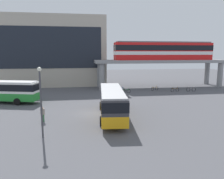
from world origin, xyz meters
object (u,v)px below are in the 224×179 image
Objects in this scene: bus_main at (112,100)px; bicycle_orange at (155,89)px; bicycle_blue at (120,89)px; bicycle_brown at (175,90)px; bus_secondary at (1,89)px; bicycle_green at (126,91)px; station_building at (52,52)px; pedestrian_walking_across at (43,115)px; bicycle_silver at (191,90)px; train at (163,51)px.

bicycle_orange is at bearing 56.48° from bus_main.
bicycle_blue is 10.49m from bicycle_brown.
bus_main is 17.50m from bicycle_blue.
bus_secondary reaches higher than bicycle_green.
bicycle_orange is 6.92m from bicycle_blue.
station_building is 13.33× the size of bicycle_blue.
station_building is 30.41m from bus_main.
bicycle_blue is at bearing 109.23° from bicycle_green.
pedestrian_walking_across reaches higher than bicycle_blue.
station_building is 13.65× the size of bicycle_silver.
train is at bearing -16.82° from station_building.
bus_secondary is 6.48× the size of bicycle_silver.
bicycle_green is 0.99× the size of bicycle_brown.
bicycle_orange is 0.96× the size of bicycle_silver.
bus_secondary is at bearing 125.48° from pedestrian_walking_across.
train is at bearing 55.73° from bus_main.
bicycle_orange is at bearing 43.07° from pedestrian_walking_across.
train reaches higher than bus_secondary.
bicycle_orange and bicycle_silver have the same top height.
bicycle_orange is (-3.26, -4.32, -7.45)m from train.
bus_main is (9.50, -28.33, -5.65)m from station_building.
station_building reaches higher than bus_main.
station_building is at bearing 93.82° from pedestrian_walking_across.
bicycle_green is 12.69m from bicycle_silver.
station_building is at bearing 140.20° from bicycle_blue.
bus_secondary is 6.74× the size of bicycle_orange.
bus_main is at bearing -103.96° from bicycle_blue.
bus_main is at bearing -140.35° from bicycle_silver.
bicycle_green is 1.07× the size of pedestrian_walking_across.
bicycle_brown is 1.08× the size of pedestrian_walking_across.
station_building is 31.26m from bicycle_silver.
bicycle_brown is at bearing 45.74° from bus_main.
pedestrian_walking_across is at bearing -144.82° from bicycle_brown.
bus_main is at bearing 5.09° from pedestrian_walking_across.
bicycle_blue is at bearing -39.80° from station_building.
bicycle_green is 19.91m from pedestrian_walking_across.
bicycle_orange and bicycle_blue have the same top height.
station_building is at bearing 136.90° from bicycle_green.
bus_secondary is 20.62m from bicycle_green.
bus_main is 6.27× the size of bicycle_blue.
bicycle_green is at bearing 179.02° from bicycle_silver.
bicycle_orange is at bearing -127.08° from train.
bicycle_orange is 25.58m from pedestrian_walking_across.
station_building is 24.95m from train.
station_building is 14.21× the size of bicycle_orange.
bicycle_green is at bearing -146.38° from train.
pedestrian_walking_across is at bearing -135.22° from train.
bicycle_brown is (0.10, -6.24, -7.45)m from train.
bus_main is 6.42× the size of bicycle_silver.
bus_secondary is at bearing -164.86° from bicycle_orange.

